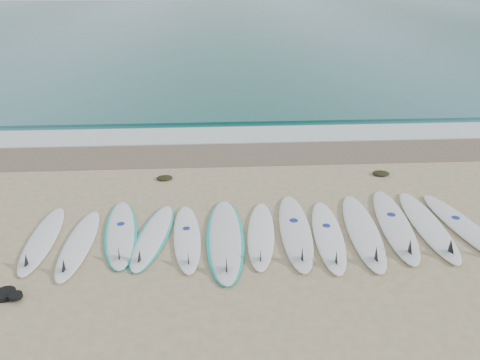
{
  "coord_description": "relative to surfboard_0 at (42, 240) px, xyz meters",
  "views": [
    {
      "loc": [
        -0.78,
        -7.38,
        4.57
      ],
      "look_at": [
        -0.26,
        1.57,
        0.4
      ],
      "focal_mm": 35.0,
      "sensor_mm": 36.0,
      "label": 1
    }
  ],
  "objects": [
    {
      "name": "ground",
      "position": [
        3.92,
        0.04,
        -0.05
      ],
      "size": [
        120.0,
        120.0,
        0.0
      ],
      "primitive_type": "plane",
      "color": "tan"
    },
    {
      "name": "ocean",
      "position": [
        3.92,
        32.54,
        -0.04
      ],
      "size": [
        120.0,
        55.0,
        0.03
      ],
      "primitive_type": "cube",
      "color": "#276567",
      "rests_on": "ground"
    },
    {
      "name": "wet_sand_band",
      "position": [
        3.92,
        4.14,
        -0.05
      ],
      "size": [
        120.0,
        1.8,
        0.01
      ],
      "primitive_type": "cube",
      "color": "#705D4A",
      "rests_on": "ground"
    },
    {
      "name": "foam_band",
      "position": [
        3.92,
        5.54,
        -0.03
      ],
      "size": [
        120.0,
        1.4,
        0.04
      ],
      "primitive_type": "cube",
      "color": "silver",
      "rests_on": "ground"
    },
    {
      "name": "wave_crest",
      "position": [
        3.92,
        7.04,
        -0.0
      ],
      "size": [
        120.0,
        1.0,
        0.1
      ],
      "primitive_type": "cube",
      "color": "#276567",
      "rests_on": "ground"
    },
    {
      "name": "surfboard_0",
      "position": [
        0.0,
        0.0,
        0.0
      ],
      "size": [
        0.56,
        2.36,
        0.3
      ],
      "rotation": [
        0.0,
        0.0,
        0.03
      ],
      "color": "white",
      "rests_on": "ground"
    },
    {
      "name": "surfboard_1",
      "position": [
        0.69,
        -0.19,
        0.0
      ],
      "size": [
        0.52,
        2.36,
        0.3
      ],
      "rotation": [
        0.0,
        0.0,
        -0.01
      ],
      "color": "white",
      "rests_on": "ground"
    },
    {
      "name": "surfboard_2",
      "position": [
        1.37,
        0.17,
        -0.0
      ],
      "size": [
        0.96,
        2.55,
        0.32
      ],
      "rotation": [
        0.0,
        0.0,
        0.15
      ],
      "color": "white",
      "rests_on": "ground"
    },
    {
      "name": "surfboard_3",
      "position": [
        1.98,
        0.03,
        -0.01
      ],
      "size": [
        0.9,
        2.39,
        0.3
      ],
      "rotation": [
        0.0,
        0.0,
        -0.15
      ],
      "color": "white",
      "rests_on": "ground"
    },
    {
      "name": "surfboard_4",
      "position": [
        2.6,
        -0.08,
        0.0
      ],
      "size": [
        0.67,
        2.39,
        0.3
      ],
      "rotation": [
        0.0,
        0.0,
        0.08
      ],
      "color": "white",
      "rests_on": "ground"
    },
    {
      "name": "surfboard_5",
      "position": [
        3.29,
        -0.14,
        0.0
      ],
      "size": [
        0.71,
        2.88,
        0.37
      ],
      "rotation": [
        0.0,
        0.0,
        -0.01
      ],
      "color": "silver",
      "rests_on": "ground"
    },
    {
      "name": "surfboard_6",
      "position": [
        3.95,
        -0.06,
        0.0
      ],
      "size": [
        0.75,
        2.43,
        0.31
      ],
      "rotation": [
        0.0,
        0.0,
        -0.11
      ],
      "color": "white",
      "rests_on": "ground"
    },
    {
      "name": "surfboard_7",
      "position": [
        4.61,
        0.02,
        0.01
      ],
      "size": [
        0.73,
        2.8,
        0.35
      ],
      "rotation": [
        0.0,
        0.0,
        -0.06
      ],
      "color": "white",
      "rests_on": "ground"
    },
    {
      "name": "surfboard_8",
      "position": [
        5.18,
        -0.16,
        0.0
      ],
      "size": [
        0.76,
        2.59,
        0.33
      ],
      "rotation": [
        0.0,
        0.0,
        -0.09
      ],
      "color": "white",
      "rests_on": "ground"
    },
    {
      "name": "surfboard_9",
      "position": [
        5.86,
        -0.06,
        0.01
      ],
      "size": [
        0.82,
        2.83,
        0.36
      ],
      "rotation": [
        0.0,
        0.0,
        -0.09
      ],
      "color": "white",
      "rests_on": "ground"
    },
    {
      "name": "surfboard_10",
      "position": [
        6.53,
        0.13,
        0.01
      ],
      "size": [
        0.92,
        2.87,
        0.36
      ],
      "rotation": [
        0.0,
        0.0,
        -0.12
      ],
      "color": "silver",
      "rests_on": "ground"
    },
    {
      "name": "surfboard_11",
      "position": [
        7.15,
        0.07,
        0.01
      ],
      "size": [
        0.66,
        2.73,
        0.35
      ],
      "rotation": [
        0.0,
        0.0,
        -0.04
      ],
      "color": "white",
      "rests_on": "ground"
    },
    {
      "name": "surfboard_12",
      "position": [
        7.82,
        -0.03,
        0.01
      ],
      "size": [
        0.88,
        2.72,
        0.34
      ],
      "rotation": [
        0.0,
        0.0,
        0.12
      ],
      "color": "silver",
      "rests_on": "ground"
    },
    {
      "name": "seaweed_near",
      "position": [
        1.97,
        2.61,
        -0.02
      ],
      "size": [
        0.38,
        0.29,
        0.07
      ],
      "primitive_type": "ellipsoid",
      "color": "black",
      "rests_on": "ground"
    },
    {
      "name": "seaweed_far",
      "position": [
        7.07,
        2.56,
        -0.01
      ],
      "size": [
        0.41,
        0.32,
        0.08
      ],
      "primitive_type": "ellipsoid",
      "color": "black",
      "rests_on": "ground"
    },
    {
      "name": "leash_coil",
      "position": [
        -0.02,
        -1.51,
        -0.0
      ],
      "size": [
        0.46,
        0.36,
        0.11
      ],
      "color": "black",
      "rests_on": "ground"
    }
  ]
}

